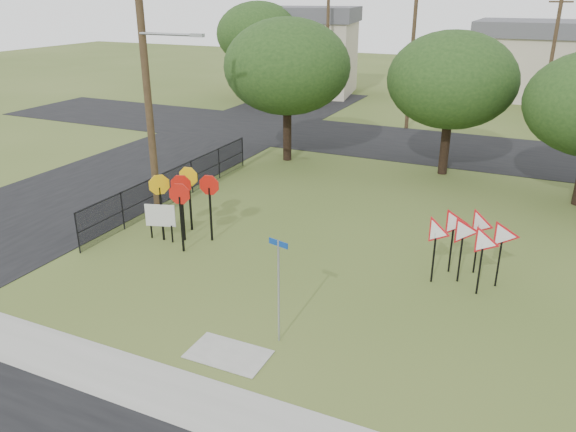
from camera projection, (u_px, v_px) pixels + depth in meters
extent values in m
plane|color=#3F521F|center=(271.00, 309.00, 15.93)|extent=(140.00, 140.00, 0.00)
cube|color=gray|center=(187.00, 399.00, 12.39)|extent=(30.00, 1.60, 0.02)
cube|color=black|center=(150.00, 165.00, 29.03)|extent=(8.00, 50.00, 0.02)
cube|color=black|center=(423.00, 146.00, 32.78)|extent=(60.00, 8.00, 0.02)
cube|color=gray|center=(228.00, 354.00, 13.91)|extent=(2.00, 1.20, 0.02)
cylinder|color=#9A9DA2|center=(279.00, 292.00, 13.96)|extent=(0.06, 0.06, 2.83)
cube|color=navy|center=(278.00, 243.00, 13.46)|extent=(0.57, 0.17, 0.15)
cube|color=black|center=(183.00, 214.00, 19.96)|extent=(0.06, 0.06, 2.01)
cube|color=black|center=(211.00, 214.00, 19.95)|extent=(0.06, 0.06, 2.01)
cube|color=black|center=(182.00, 224.00, 19.09)|extent=(0.06, 0.06, 2.01)
cube|color=black|center=(162.00, 214.00, 19.98)|extent=(0.06, 0.06, 2.01)
cube|color=black|center=(190.00, 205.00, 20.84)|extent=(0.06, 0.06, 2.01)
cube|color=black|center=(434.00, 258.00, 17.11)|extent=(0.06, 0.06, 1.65)
cube|color=black|center=(460.00, 257.00, 17.14)|extent=(0.06, 0.06, 1.65)
cube|color=black|center=(480.00, 269.00, 16.42)|extent=(0.06, 0.06, 1.65)
cube|color=black|center=(451.00, 248.00, 17.74)|extent=(0.06, 0.06, 1.65)
cube|color=black|center=(476.00, 249.00, 17.69)|extent=(0.06, 0.06, 1.65)
cube|color=black|center=(499.00, 262.00, 16.86)|extent=(0.06, 0.06, 1.65)
cube|color=black|center=(151.00, 230.00, 20.39)|extent=(0.05, 0.05, 0.64)
cube|color=black|center=(172.00, 234.00, 20.04)|extent=(0.05, 0.05, 0.64)
cube|color=beige|center=(160.00, 215.00, 19.98)|extent=(1.05, 0.37, 0.82)
cylinder|color=#473520|center=(147.00, 90.00, 20.71)|extent=(0.28, 0.28, 10.00)
cylinder|color=#9A9DA2|center=(168.00, 34.00, 19.42)|extent=(2.40, 0.10, 0.10)
cube|color=#9A9DA2|center=(197.00, 35.00, 18.95)|extent=(0.50, 0.18, 0.12)
cylinder|color=#473520|center=(412.00, 58.00, 35.26)|extent=(0.24, 0.24, 9.00)
cylinder|color=#473520|center=(551.00, 62.00, 35.60)|extent=(0.24, 0.24, 8.50)
cube|color=#473520|center=(561.00, 2.00, 34.28)|extent=(1.40, 0.10, 0.10)
cylinder|color=#473520|center=(327.00, 45.00, 43.43)|extent=(0.24, 0.24, 9.00)
cylinder|color=black|center=(77.00, 233.00, 19.04)|extent=(0.05, 0.05, 1.50)
cylinder|color=black|center=(123.00, 211.00, 20.98)|extent=(0.05, 0.05, 1.50)
cylinder|color=black|center=(160.00, 192.00, 22.91)|extent=(0.05, 0.05, 1.50)
cylinder|color=black|center=(192.00, 177.00, 24.85)|extent=(0.05, 0.05, 1.50)
cylinder|color=black|center=(219.00, 163.00, 26.79)|extent=(0.05, 0.05, 1.50)
cylinder|color=black|center=(243.00, 152.00, 28.73)|extent=(0.05, 0.05, 1.50)
cube|color=black|center=(175.00, 168.00, 23.62)|extent=(0.03, 11.50, 0.03)
cube|color=black|center=(177.00, 184.00, 23.88)|extent=(0.03, 11.50, 0.03)
cube|color=black|center=(177.00, 184.00, 23.88)|extent=(0.01, 11.50, 1.50)
cube|color=beige|center=(301.00, 58.00, 48.92)|extent=(10.08, 8.46, 6.00)
cube|color=#505056|center=(301.00, 14.00, 47.58)|extent=(10.58, 8.88, 1.20)
cube|color=beige|center=(525.00, 67.00, 47.14)|extent=(8.00, 8.00, 5.00)
cube|color=#505056|center=(531.00, 28.00, 45.99)|extent=(8.40, 8.40, 1.20)
cylinder|color=black|center=(287.00, 136.00, 29.58)|extent=(0.44, 0.44, 2.62)
ellipsoid|color=#1B3414|center=(287.00, 67.00, 28.26)|extent=(6.40, 6.40, 4.80)
cylinder|color=black|center=(445.00, 149.00, 27.33)|extent=(0.44, 0.44, 2.45)
ellipsoid|color=#1B3414|center=(452.00, 80.00, 26.10)|extent=(6.00, 6.00, 4.50)
cylinder|color=black|center=(259.00, 81.00, 46.93)|extent=(0.44, 0.44, 2.80)
ellipsoid|color=#1B3414|center=(259.00, 34.00, 45.52)|extent=(6.80, 6.80, 5.10)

